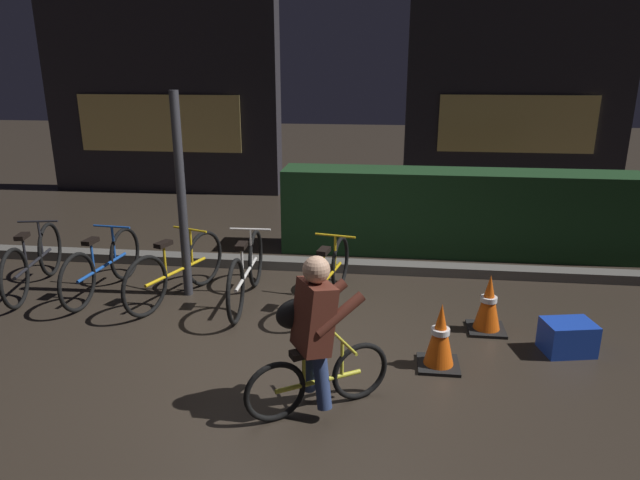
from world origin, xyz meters
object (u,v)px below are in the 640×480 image
at_px(street_post, 182,198).
at_px(parked_bike_center_right, 246,272).
at_px(blue_crate, 568,337).
at_px(parked_bike_center_left, 177,270).
at_px(parked_bike_left_mid, 103,266).
at_px(traffic_cone_near, 440,337).
at_px(parked_bike_leftmost, 33,262).
at_px(parked_bike_right_mid, 328,276).
at_px(cyclist, 314,334).
at_px(traffic_cone_far, 488,304).

distance_m(street_post, parked_bike_center_right, 1.08).
height_order(street_post, blue_crate, street_post).
bearing_deg(street_post, parked_bike_center_left, -113.74).
bearing_deg(parked_bike_left_mid, traffic_cone_near, -103.36).
bearing_deg(blue_crate, parked_bike_leftmost, 171.87).
height_order(street_post, parked_bike_right_mid, street_post).
bearing_deg(street_post, cyclist, -49.94).
distance_m(parked_bike_center_left, parked_bike_center_right, 0.79).
bearing_deg(cyclist, blue_crate, -3.44).
xyz_separation_m(traffic_cone_near, blue_crate, (1.19, 0.40, -0.14)).
height_order(parked_bike_center_left, parked_bike_right_mid, parked_bike_center_left).
xyz_separation_m(parked_bike_center_right, traffic_cone_near, (2.00, -1.16, -0.07)).
bearing_deg(traffic_cone_far, street_post, 170.58).
bearing_deg(street_post, parked_bike_leftmost, -177.38).
relative_size(parked_bike_left_mid, blue_crate, 3.63).
bearing_deg(traffic_cone_far, parked_bike_center_left, 173.23).
xyz_separation_m(parked_bike_center_left, traffic_cone_near, (2.79, -1.15, -0.06)).
distance_m(parked_bike_center_right, traffic_cone_far, 2.56).
distance_m(traffic_cone_far, cyclist, 2.18).
distance_m(traffic_cone_near, traffic_cone_far, 0.92).
distance_m(parked_bike_center_right, blue_crate, 3.28).
distance_m(parked_bike_leftmost, parked_bike_left_mid, 0.84).
relative_size(traffic_cone_near, blue_crate, 1.35).
relative_size(street_post, blue_crate, 5.17).
relative_size(traffic_cone_far, cyclist, 0.47).
distance_m(parked_bike_leftmost, parked_bike_center_left, 1.74).
height_order(street_post, parked_bike_center_right, street_post).
bearing_deg(parked_bike_leftmost, blue_crate, -109.22).
bearing_deg(parked_bike_center_right, traffic_cone_far, -100.65).
bearing_deg(traffic_cone_near, street_post, 154.49).
bearing_deg(parked_bike_center_right, traffic_cone_near, -121.80).
height_order(parked_bike_right_mid, blue_crate, parked_bike_right_mid).
xyz_separation_m(parked_bike_left_mid, traffic_cone_far, (4.21, -0.45, -0.05)).
xyz_separation_m(traffic_cone_far, cyclist, (-1.52, -1.51, 0.34)).
distance_m(parked_bike_left_mid, parked_bike_right_mid, 2.58).
height_order(parked_bike_leftmost, parked_bike_center_right, parked_bike_center_right).
bearing_deg(blue_crate, parked_bike_center_left, 169.26).
distance_m(parked_bike_leftmost, parked_bike_right_mid, 3.43).
relative_size(street_post, traffic_cone_far, 3.85).
height_order(traffic_cone_near, cyclist, cyclist).
relative_size(parked_bike_center_left, blue_crate, 3.55).
bearing_deg(parked_bike_center_left, parked_bike_left_mid, 105.91).
relative_size(street_post, parked_bike_leftmost, 1.39).
bearing_deg(parked_bike_center_right, parked_bike_left_mid, 86.50).
distance_m(parked_bike_right_mid, cyclist, 1.99).
bearing_deg(cyclist, parked_bike_right_mid, 61.77).
distance_m(parked_bike_left_mid, traffic_cone_near, 3.88).
distance_m(parked_bike_center_left, traffic_cone_far, 3.34).
xyz_separation_m(parked_bike_leftmost, parked_bike_center_right, (2.53, -0.06, 0.00)).
relative_size(parked_bike_right_mid, cyclist, 1.25).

